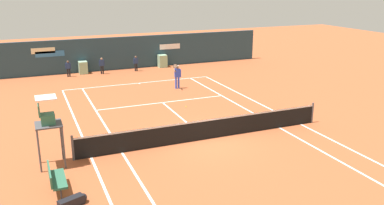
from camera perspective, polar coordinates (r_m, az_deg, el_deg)
The scene contains 12 objects.
ground_plane at distance 19.40m, azimuth 1.37°, elevation -4.57°, with size 80.00×80.00×0.01m.
tennis_net at distance 18.73m, azimuth 2.09°, elevation -3.71°, with size 12.10×0.10×1.07m.
sponsor_back_wall at distance 34.20m, azimuth -9.92°, elevation 6.78°, with size 25.00×1.02×2.68m.
umpire_chair at distance 16.57m, azimuth -19.63°, elevation -2.54°, with size 1.00×1.00×2.84m.
player_bench at distance 15.06m, azimuth -18.70°, elevation -9.95°, with size 0.54×1.54×0.88m.
equipment_bag at distance 14.12m, azimuth -16.30°, elevation -13.20°, with size 0.98×0.60×0.32m.
player_on_baseline at distance 27.48m, azimuth -2.10°, elevation 3.93°, with size 0.73×0.67×1.83m.
ball_kid_centre_post at distance 32.75m, azimuth -12.58°, elevation 5.23°, with size 0.44×0.18×1.30m.
ball_kid_right_post at distance 32.42m, azimuth -17.03°, elevation 4.74°, with size 0.42×0.20×1.26m.
ball_kid_left_post at distance 33.33m, azimuth -7.91°, elevation 5.62°, with size 0.42×0.18×1.25m.
tennis_ball_by_sideline at distance 23.58m, azimuth -0.85°, elevation -0.58°, with size 0.07×0.07×0.07m, color #CCE033.
tennis_ball_near_service_line at distance 22.84m, azimuth 9.49°, elevation -1.40°, with size 0.07×0.07×0.07m, color #CCE033.
Camera 1 is at (-7.39, -15.92, 7.04)m, focal length 37.89 mm.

